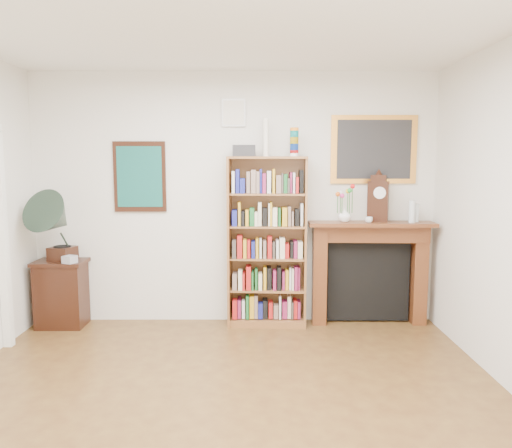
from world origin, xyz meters
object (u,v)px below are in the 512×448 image
at_px(bottle_left, 412,211).
at_px(bottle_right, 416,213).
at_px(mantel_clock, 378,199).
at_px(teacup, 369,220).
at_px(flower_vase, 345,215).
at_px(gramophone, 56,221).
at_px(cd_stack, 70,259).
at_px(fireplace, 369,263).
at_px(bookshelf, 267,232).
at_px(side_cabinet, 62,293).

xyz_separation_m(bottle_left, bottle_right, (0.06, 0.05, -0.02)).
height_order(mantel_clock, teacup, mantel_clock).
relative_size(mantel_clock, flower_vase, 3.41).
bearing_deg(gramophone, teacup, 17.21).
distance_m(cd_stack, mantel_clock, 3.41).
xyz_separation_m(gramophone, flower_vase, (3.11, 0.18, 0.05)).
height_order(teacup, bottle_right, bottle_right).
bearing_deg(fireplace, cd_stack, -173.48).
relative_size(bookshelf, cd_stack, 17.96).
height_order(fireplace, bottle_right, bottle_right).
height_order(flower_vase, teacup, flower_vase).
distance_m(fireplace, teacup, 0.53).
bearing_deg(side_cabinet, mantel_clock, 1.42).
xyz_separation_m(bookshelf, teacup, (1.10, -0.06, 0.14)).
bearing_deg(bottle_right, teacup, -170.78).
bearing_deg(bottle_left, bookshelf, 179.49).
height_order(bookshelf, cd_stack, bookshelf).
distance_m(mantel_clock, teacup, 0.27).
bearing_deg(gramophone, side_cabinet, 116.89).
height_order(gramophone, flower_vase, gramophone).
height_order(bookshelf, teacup, bookshelf).
distance_m(bookshelf, cd_stack, 2.14).
xyz_separation_m(bookshelf, bottle_left, (1.58, -0.01, 0.23)).
bearing_deg(fireplace, side_cabinet, -175.95).
xyz_separation_m(mantel_clock, bottle_right, (0.42, -0.02, -0.15)).
height_order(gramophone, cd_stack, gramophone).
bearing_deg(mantel_clock, flower_vase, -155.79).
relative_size(bookshelf, gramophone, 2.72).
xyz_separation_m(fireplace, bottle_right, (0.49, -0.04, 0.58)).
bearing_deg(flower_vase, side_cabinet, -178.66).
xyz_separation_m(gramophone, cd_stack, (0.14, -0.03, -0.41)).
height_order(bookshelf, mantel_clock, bookshelf).
relative_size(gramophone, bottle_right, 3.97).
relative_size(fireplace, mantel_clock, 2.69).
bearing_deg(bottle_right, fireplace, 175.26).
bearing_deg(side_cabinet, cd_stack, -40.89).
distance_m(cd_stack, bottle_left, 3.73).
bearing_deg(mantel_clock, bookshelf, -157.10).
distance_m(teacup, bottle_left, 0.49).
height_order(side_cabinet, flower_vase, flower_vase).
bearing_deg(bottle_left, mantel_clock, 168.86).
distance_m(teacup, bottle_right, 0.55).
distance_m(gramophone, bottle_left, 3.83).
height_order(side_cabinet, cd_stack, cd_stack).
xyz_separation_m(side_cabinet, cd_stack, (0.16, -0.14, 0.41)).
xyz_separation_m(teacup, bottle_right, (0.54, 0.09, 0.07)).
bearing_deg(bottle_right, side_cabinet, -178.91).
bearing_deg(bookshelf, cd_stack, -171.57).
relative_size(gramophone, flower_vase, 5.27).
distance_m(side_cabinet, bottle_left, 3.96).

